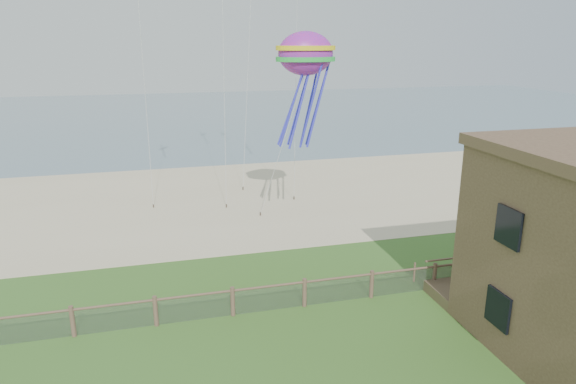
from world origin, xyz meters
name	(u,v)px	position (x,y,z in m)	size (l,w,h in m)	color
sand_beach	(240,197)	(0.00, 22.00, 0.00)	(72.00, 20.00, 0.02)	#C4B28D
ocean	(192,114)	(0.00, 66.00, 0.00)	(160.00, 68.00, 0.02)	slate
chainlink_fence	(304,294)	(0.00, 6.00, 0.55)	(36.20, 0.20, 1.25)	brown
picnic_table	(493,286)	(8.31, 5.00, 0.32)	(1.53, 1.16, 0.65)	brown
octopus_kite	(305,86)	(2.57, 14.78, 8.26)	(3.27, 2.31, 6.74)	#F32660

